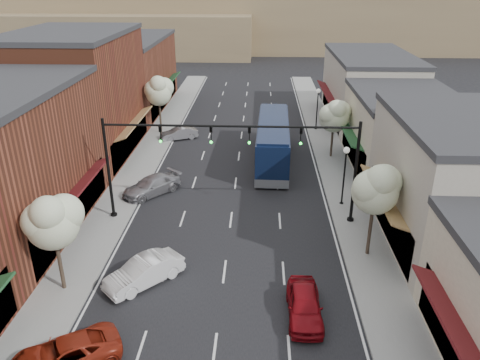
# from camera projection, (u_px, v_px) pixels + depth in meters

# --- Properties ---
(ground) EXTENTS (160.00, 160.00, 0.00)m
(ground) POSITION_uv_depth(u_px,v_px,m) (222.00, 294.00, 24.34)
(ground) COLOR black
(ground) RESTS_ON ground
(sidewalk_left) EXTENTS (2.80, 73.00, 0.15)m
(sidewalk_left) POSITION_uv_depth(u_px,v_px,m) (144.00, 160.00, 41.52)
(sidewalk_left) COLOR gray
(sidewalk_left) RESTS_ON ground
(sidewalk_right) EXTENTS (2.80, 73.00, 0.15)m
(sidewalk_right) POSITION_uv_depth(u_px,v_px,m) (334.00, 163.00, 40.86)
(sidewalk_right) COLOR gray
(sidewalk_right) RESTS_ON ground
(curb_left) EXTENTS (0.25, 73.00, 0.17)m
(curb_left) POSITION_uv_depth(u_px,v_px,m) (159.00, 160.00, 41.47)
(curb_left) COLOR gray
(curb_left) RESTS_ON ground
(curb_right) EXTENTS (0.25, 73.00, 0.17)m
(curb_right) POSITION_uv_depth(u_px,v_px,m) (318.00, 163.00, 40.92)
(curb_right) COLOR gray
(curb_right) RESTS_ON ground
(bldg_left_midfar) EXTENTS (10.14, 14.10, 10.90)m
(bldg_left_midfar) POSITION_uv_depth(u_px,v_px,m) (77.00, 96.00, 40.96)
(bldg_left_midfar) COLOR brown
(bldg_left_midfar) RESTS_ON ground
(bldg_left_far) EXTENTS (10.14, 18.10, 8.40)m
(bldg_left_far) POSITION_uv_depth(u_px,v_px,m) (127.00, 74.00, 56.07)
(bldg_left_far) COLOR brown
(bldg_left_far) RESTS_ON ground
(bldg_right_midnear) EXTENTS (9.14, 12.10, 7.90)m
(bldg_right_midnear) POSITION_uv_depth(u_px,v_px,m) (459.00, 183.00, 27.69)
(bldg_right_midnear) COLOR #AAA292
(bldg_right_midnear) RESTS_ON ground
(bldg_right_midfar) EXTENTS (9.14, 12.10, 6.40)m
(bldg_right_midfar) POSITION_uv_depth(u_px,v_px,m) (402.00, 132.00, 38.94)
(bldg_right_midfar) COLOR beige
(bldg_right_midfar) RESTS_ON ground
(bldg_right_far) EXTENTS (9.14, 16.10, 7.40)m
(bldg_right_far) POSITION_uv_depth(u_px,v_px,m) (368.00, 88.00, 51.52)
(bldg_right_far) COLOR #AAA292
(bldg_right_far) RESTS_ON ground
(hill_far) EXTENTS (120.00, 30.00, 12.00)m
(hill_far) POSITION_uv_depth(u_px,v_px,m) (253.00, 18.00, 104.05)
(hill_far) COLOR #7A6647
(hill_far) RESTS_ON ground
(hill_near) EXTENTS (50.00, 20.00, 8.00)m
(hill_near) POSITION_uv_depth(u_px,v_px,m) (129.00, 33.00, 94.89)
(hill_near) COLOR #7A6647
(hill_near) RESTS_ON ground
(signal_mast_right) EXTENTS (8.22, 0.46, 7.00)m
(signal_mast_right) POSITION_uv_depth(u_px,v_px,m) (319.00, 157.00, 29.54)
(signal_mast_right) COLOR black
(signal_mast_right) RESTS_ON ground
(signal_mast_left) EXTENTS (8.22, 0.46, 7.00)m
(signal_mast_left) POSITION_uv_depth(u_px,v_px,m) (143.00, 155.00, 29.98)
(signal_mast_left) COLOR black
(signal_mast_left) RESTS_ON ground
(tree_right_near) EXTENTS (2.85, 2.65, 5.95)m
(tree_right_near) POSITION_uv_depth(u_px,v_px,m) (377.00, 188.00, 25.80)
(tree_right_near) COLOR #47382B
(tree_right_near) RESTS_ON ground
(tree_right_far) EXTENTS (2.85, 2.65, 5.43)m
(tree_right_far) POSITION_uv_depth(u_px,v_px,m) (335.00, 115.00, 40.59)
(tree_right_far) COLOR #47382B
(tree_right_far) RESTS_ON ground
(tree_left_near) EXTENTS (2.85, 2.65, 5.69)m
(tree_left_near) POSITION_uv_depth(u_px,v_px,m) (52.00, 220.00, 22.89)
(tree_left_near) COLOR #47382B
(tree_left_near) RESTS_ON ground
(tree_left_far) EXTENTS (2.85, 2.65, 6.13)m
(tree_left_far) POSITION_uv_depth(u_px,v_px,m) (159.00, 90.00, 46.47)
(tree_left_far) COLOR #47382B
(tree_left_far) RESTS_ON ground
(lamp_post_near) EXTENTS (0.44, 0.44, 4.44)m
(lamp_post_near) POSITION_uv_depth(u_px,v_px,m) (345.00, 167.00, 32.39)
(lamp_post_near) COLOR black
(lamp_post_near) RESTS_ON ground
(lamp_post_far) EXTENTS (0.44, 0.44, 4.44)m
(lamp_post_far) POSITION_uv_depth(u_px,v_px,m) (318.00, 102.00, 48.37)
(lamp_post_far) COLOR black
(lamp_post_far) RESTS_ON ground
(coach_bus) EXTENTS (3.01, 12.20, 3.71)m
(coach_bus) POSITION_uv_depth(u_px,v_px,m) (273.00, 141.00, 40.55)
(coach_bus) COLOR black
(coach_bus) RESTS_ON ground
(red_hatchback) EXTENTS (1.64, 4.08, 1.39)m
(red_hatchback) POSITION_uv_depth(u_px,v_px,m) (304.00, 305.00, 22.48)
(red_hatchback) COLOR maroon
(red_hatchback) RESTS_ON ground
(parked_car_a) EXTENTS (5.10, 4.25, 1.30)m
(parked_car_a) POSITION_uv_depth(u_px,v_px,m) (64.00, 355.00, 19.57)
(parked_car_a) COLOR maroon
(parked_car_a) RESTS_ON ground
(parked_car_b) EXTENTS (4.15, 4.20, 1.44)m
(parked_car_b) POSITION_uv_depth(u_px,v_px,m) (144.00, 272.00, 24.91)
(parked_car_b) COLOR silver
(parked_car_b) RESTS_ON ground
(parked_car_c) EXTENTS (4.54, 4.74, 1.36)m
(parked_car_c) POSITION_uv_depth(u_px,v_px,m) (152.00, 186.00, 35.05)
(parked_car_c) COLOR #97979C
(parked_car_c) RESTS_ON ground
(parked_car_e) EXTENTS (3.89, 2.73, 1.22)m
(parked_car_e) POSITION_uv_depth(u_px,v_px,m) (179.00, 133.00, 46.66)
(parked_car_e) COLOR #949499
(parked_car_e) RESTS_ON ground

